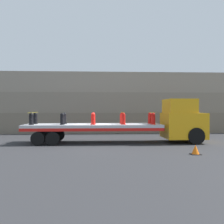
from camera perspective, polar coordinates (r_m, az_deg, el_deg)
The scene contains 18 objects.
ground_plane at distance 17.74m, azimuth -4.32°, elevation -7.04°, with size 120.00×120.00×0.00m, color #2D2D30.
rock_cliff at distance 25.61m, azimuth -3.91°, elevation 2.08°, with size 60.00×3.30×6.02m.
truck_cab at distance 18.62m, azimuth 16.07°, elevation -1.96°, with size 2.75×2.71×3.09m.
flatbed_trailer at distance 17.65m, azimuth -5.98°, elevation -3.54°, with size 9.51×2.62×1.32m.
fire_hydrant_black_near_0 at distance 17.64m, azimuth -17.99°, elevation -1.53°, with size 0.35×0.49×0.81m.
fire_hydrant_black_far_0 at distance 18.71m, azimuth -17.11°, elevation -1.41°, with size 0.35×0.49×0.81m.
fire_hydrant_black_near_1 at distance 17.22m, azimuth -11.30°, elevation -1.57°, with size 0.35×0.49×0.81m.
fire_hydrant_black_far_1 at distance 18.31m, azimuth -10.80°, elevation -1.43°, with size 0.35×0.49×0.81m.
fire_hydrant_red_near_2 at distance 17.04m, azimuth -4.37°, elevation -1.58°, with size 0.35×0.49×0.81m.
fire_hydrant_red_far_2 at distance 18.15m, azimuth -4.28°, elevation -1.44°, with size 0.35×0.49×0.81m.
fire_hydrant_red_near_3 at distance 17.12m, azimuth 2.60°, elevation -1.57°, with size 0.35×0.49×0.81m.
fire_hydrant_red_far_3 at distance 18.22m, azimuth 2.26°, elevation -1.43°, with size 0.35×0.49×0.81m.
fire_hydrant_red_near_4 at distance 17.45m, azimuth 9.41°, elevation -1.53°, with size 0.35×0.49×0.81m.
fire_hydrant_red_far_4 at distance 18.53m, azimuth 8.67°, elevation -1.40°, with size 0.35×0.49×0.81m.
cargo_strap_rear at distance 18.16m, azimuth -17.55°, elevation -0.12°, with size 0.05×2.72×0.01m.
cargo_strap_middle at distance 17.66m, azimuth 2.43°, elevation -0.11°, with size 0.05×2.72×0.01m.
cargo_strap_front at distance 17.98m, azimuth 9.03°, elevation -0.11°, with size 0.05×2.72×0.01m.
traffic_cone at distance 13.95m, azimuth 18.54°, elevation -8.19°, with size 0.51×0.51×0.50m.
Camera 1 is at (0.41, -17.58, 2.39)m, focal length 40.00 mm.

